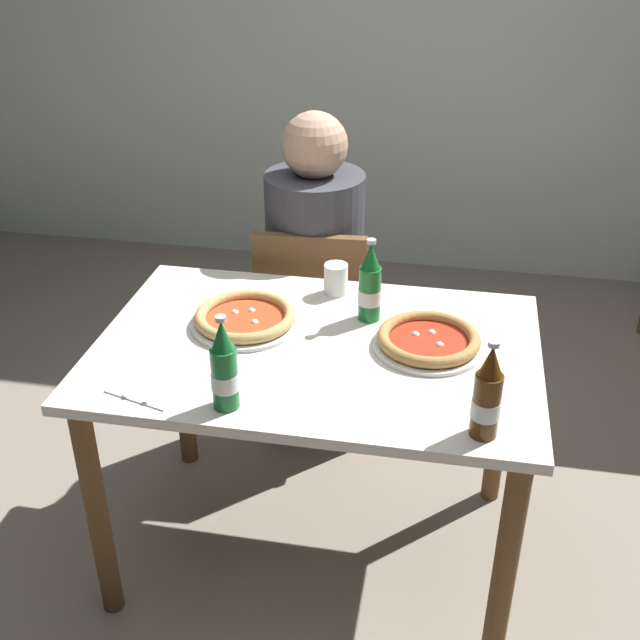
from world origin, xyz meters
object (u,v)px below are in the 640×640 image
chair_behind_table (314,318)px  beer_bottle_right (370,286)px  pizza_margherita_near (245,318)px  beer_bottle_center (487,397)px  paper_cup (336,279)px  dining_table_main (317,380)px  napkin_with_cutlery (156,382)px  diner_seated (315,287)px  beer_bottle_left (224,370)px  pizza_marinara_far (428,340)px

chair_behind_table → beer_bottle_right: bearing=115.4°
pizza_margherita_near → beer_bottle_center: 0.77m
chair_behind_table → paper_cup: size_ratio=8.95×
dining_table_main → beer_bottle_center: (0.45, -0.31, 0.22)m
napkin_with_cutlery → dining_table_main: bearing=35.2°
beer_bottle_center → beer_bottle_right: 0.59m
pizza_margherita_near → diner_seated: bearing=81.6°
beer_bottle_right → pizza_margherita_near: bearing=-163.5°
chair_behind_table → beer_bottle_right: size_ratio=3.44×
napkin_with_cutlery → paper_cup: 0.68m
beer_bottle_left → napkin_with_cutlery: size_ratio=1.11×
beer_bottle_center → pizza_marinara_far: bearing=112.3°
dining_table_main → beer_bottle_right: bearing=55.2°
napkin_with_cutlery → beer_bottle_right: bearing=41.6°
diner_seated → beer_bottle_right: size_ratio=4.89×
chair_behind_table → pizza_marinara_far: 0.76m
pizza_margherita_near → beer_bottle_right: size_ratio=1.26×
dining_table_main → diner_seated: 0.68m
pizza_margherita_near → beer_bottle_center: (0.67, -0.39, 0.08)m
dining_table_main → beer_bottle_center: beer_bottle_center is taller
chair_behind_table → beer_bottle_center: bearing=117.7°
beer_bottle_left → beer_bottle_right: (0.28, 0.49, 0.00)m
diner_seated → pizza_margherita_near: 0.62m
napkin_with_cutlery → paper_cup: (0.36, 0.57, 0.04)m
beer_bottle_left → paper_cup: bearing=75.6°
beer_bottle_center → diner_seated: bearing=120.7°
dining_table_main → beer_bottle_center: size_ratio=4.86×
paper_cup → napkin_with_cutlery: bearing=-122.7°
dining_table_main → pizza_margherita_near: bearing=161.7°
beer_bottle_left → beer_bottle_center: bearing=0.2°
diner_seated → beer_bottle_right: 0.61m
pizza_margherita_near → beer_bottle_left: beer_bottle_left is taller
chair_behind_table → beer_bottle_right: 0.62m
dining_table_main → pizza_marinara_far: bearing=8.5°
dining_table_main → napkin_with_cutlery: (-0.36, -0.26, 0.12)m
dining_table_main → beer_bottle_center: 0.59m
pizza_marinara_far → paper_cup: paper_cup is taller
dining_table_main → pizza_marinara_far: pizza_marinara_far is taller
dining_table_main → chair_behind_table: 0.64m
chair_behind_table → beer_bottle_center: 1.15m
dining_table_main → pizza_margherita_near: pizza_margherita_near is taller
beer_bottle_left → beer_bottle_right: same height
napkin_with_cutlery → pizza_marinara_far: bearing=24.5°
pizza_margherita_near → beer_bottle_left: 0.40m
beer_bottle_left → beer_bottle_center: 0.61m
beer_bottle_center → paper_cup: beer_bottle_center is taller
pizza_marinara_far → beer_bottle_left: beer_bottle_left is taller
beer_bottle_right → beer_bottle_center: bearing=-56.2°
dining_table_main → pizza_marinara_far: 0.33m
beer_bottle_left → beer_bottle_right: 0.56m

